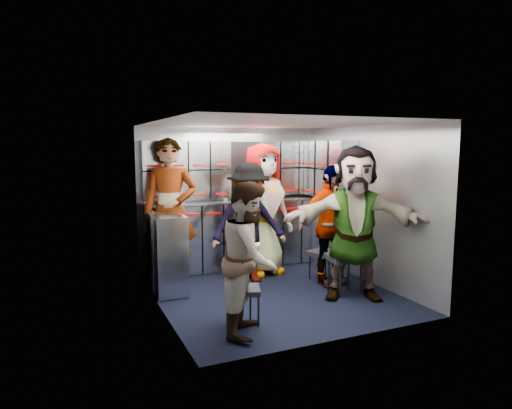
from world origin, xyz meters
name	(u,v)px	position (x,y,z in m)	size (l,w,h in m)	color
floor	(272,293)	(0.00, 0.00, 0.00)	(3.00, 3.00, 0.00)	black
wall_back	(230,197)	(0.00, 1.50, 1.05)	(2.80, 0.04, 2.10)	#969CA4
wall_left	(159,217)	(-1.40, 0.00, 1.05)	(0.04, 3.00, 2.10)	#969CA4
wall_right	(366,204)	(1.40, 0.00, 1.05)	(0.04, 3.00, 2.10)	#969CA4
ceiling	(273,123)	(0.00, 0.00, 2.10)	(2.80, 3.00, 0.02)	silver
cart_bank_back	(235,235)	(0.00, 1.29, 0.49)	(2.68, 0.38, 0.99)	#9CA2AB
cart_bank_left	(167,254)	(-1.19, 0.56, 0.49)	(0.38, 0.76, 0.99)	#9CA2AB
counter	(235,201)	(0.00, 1.29, 1.01)	(2.68, 0.42, 0.03)	#BABCC2
locker_bank_back	(233,169)	(0.00, 1.35, 1.49)	(2.68, 0.28, 0.82)	#9CA2AB
locker_bank_right	(329,169)	(1.25, 0.70, 1.49)	(0.28, 1.00, 0.82)	#9CA2AB
right_cabinet	(332,237)	(1.25, 0.60, 0.50)	(0.28, 1.20, 1.00)	#9CA2AB
coffee_niche	(243,170)	(0.18, 1.41, 1.47)	(0.46, 0.16, 0.84)	black
red_latch_strip	(240,212)	(0.00, 1.09, 0.88)	(2.60, 0.02, 0.03)	#A00400
jump_seat_near_left	(243,292)	(-0.72, -0.80, 0.35)	(0.42, 0.41, 0.40)	black
jump_seat_mid_left	(244,251)	(-0.09, 0.74, 0.38)	(0.45, 0.44, 0.43)	black
jump_seat_center	(257,245)	(0.25, 1.04, 0.37)	(0.44, 0.43, 0.42)	black
jump_seat_mid_right	(322,254)	(0.85, 0.22, 0.36)	(0.43, 0.42, 0.41)	black
jump_seat_near_right	(345,260)	(0.82, -0.37, 0.43)	(0.48, 0.46, 0.49)	black
attendant_standing	(170,211)	(-1.05, 0.95, 0.97)	(0.71, 0.46, 1.94)	black
attendant_arc_a	(250,258)	(-0.72, -0.98, 0.75)	(0.73, 0.57, 1.50)	black
attendant_arc_b	(249,223)	(-0.09, 0.56, 0.80)	(1.04, 0.60, 1.61)	black
attendant_arc_c	(262,209)	(0.25, 0.86, 0.93)	(0.91, 0.59, 1.86)	black
attendant_arc_d	(330,225)	(0.85, 0.04, 0.79)	(0.93, 0.39, 1.59)	black
attendant_arc_e	(355,223)	(0.82, -0.55, 0.92)	(1.71, 0.54, 1.84)	black
bottle_left	(182,195)	(-0.82, 1.24, 1.14)	(0.07, 0.07, 0.23)	white
bottle_mid	(225,193)	(-0.17, 1.24, 1.15)	(0.06, 0.06, 0.24)	white
bottle_right	(252,192)	(0.26, 1.24, 1.14)	(0.07, 0.07, 0.23)	white
cup_left	(170,200)	(-0.98, 1.23, 1.08)	(0.08, 0.08, 0.11)	beige
cup_right	(276,195)	(0.64, 1.23, 1.08)	(0.07, 0.07, 0.10)	beige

